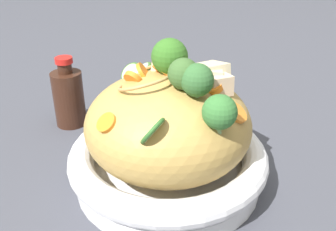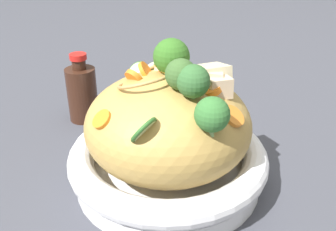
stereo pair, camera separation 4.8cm
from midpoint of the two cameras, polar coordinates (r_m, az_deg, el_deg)
name	(u,v)px [view 1 (the left image)]	position (r m, az deg, el deg)	size (l,w,h in m)	color
ground_plane	(168,180)	(0.53, -2.61, -9.78)	(3.00, 3.00, 0.00)	#3E4049
serving_bowl	(168,162)	(0.51, -2.68, -7.14)	(0.27, 0.27, 0.06)	white
noodle_heap	(168,124)	(0.48, -2.84, -1.40)	(0.21, 0.21, 0.14)	#B58F49
broccoli_florets	(188,77)	(0.43, -0.14, 5.84)	(0.12, 0.14, 0.08)	#9DC26F
carrot_coins	(166,87)	(0.45, -3.33, 4.34)	(0.18, 0.12, 0.05)	orange
zucchini_slices	(140,85)	(0.49, -7.05, 4.53)	(0.09, 0.20, 0.04)	beige
chicken_chunks	(205,76)	(0.47, 2.74, 5.91)	(0.11, 0.08, 0.04)	beige
soy_sauce_bottle	(69,97)	(0.67, -16.83, 2.69)	(0.05, 0.05, 0.12)	#381E14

